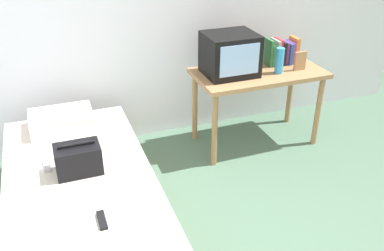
# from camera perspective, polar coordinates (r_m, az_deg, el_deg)

# --- Properties ---
(bed) EXTENTS (1.00, 2.00, 0.45)m
(bed) POSITION_cam_1_polar(r_m,az_deg,el_deg) (3.07, -14.54, -10.17)
(bed) COLOR #9E754C
(bed) RESTS_ON ground
(desk) EXTENTS (1.16, 0.60, 0.72)m
(desk) POSITION_cam_1_polar(r_m,az_deg,el_deg) (3.87, 8.93, 6.04)
(desk) COLOR #9E754C
(desk) RESTS_ON ground
(tv) EXTENTS (0.44, 0.39, 0.36)m
(tv) POSITION_cam_1_polar(r_m,az_deg,el_deg) (3.68, 5.16, 9.58)
(tv) COLOR black
(tv) RESTS_ON desk
(water_bottle) EXTENTS (0.07, 0.07, 0.23)m
(water_bottle) POSITION_cam_1_polar(r_m,az_deg,el_deg) (3.79, 11.76, 8.59)
(water_bottle) COLOR #3399DB
(water_bottle) RESTS_ON desk
(book_row) EXTENTS (0.29, 0.17, 0.25)m
(book_row) POSITION_cam_1_polar(r_m,az_deg,el_deg) (4.02, 12.03, 9.69)
(book_row) COLOR #337F47
(book_row) RESTS_ON desk
(picture_frame) EXTENTS (0.11, 0.02, 0.17)m
(picture_frame) POSITION_cam_1_polar(r_m,az_deg,el_deg) (3.91, 14.42, 8.47)
(picture_frame) COLOR #9E754C
(picture_frame) RESTS_ON desk
(pillow) EXTENTS (0.49, 0.35, 0.13)m
(pillow) POSITION_cam_1_polar(r_m,az_deg,el_deg) (3.54, -17.23, 0.66)
(pillow) COLOR silver
(pillow) RESTS_ON bed
(handbag) EXTENTS (0.30, 0.20, 0.22)m
(handbag) POSITION_cam_1_polar(r_m,az_deg,el_deg) (2.93, -15.14, -4.40)
(handbag) COLOR black
(handbag) RESTS_ON bed
(magazine) EXTENTS (0.21, 0.29, 0.01)m
(magazine) POSITION_cam_1_polar(r_m,az_deg,el_deg) (2.70, -17.51, -10.45)
(magazine) COLOR white
(magazine) RESTS_ON bed
(remote_dark) EXTENTS (0.04, 0.16, 0.02)m
(remote_dark) POSITION_cam_1_polar(r_m,az_deg,el_deg) (2.53, -12.09, -12.42)
(remote_dark) COLOR black
(remote_dark) RESTS_ON bed
(remote_silver) EXTENTS (0.04, 0.14, 0.02)m
(remote_silver) POSITION_cam_1_polar(r_m,az_deg,el_deg) (3.09, -19.02, -5.11)
(remote_silver) COLOR #B7B7BC
(remote_silver) RESTS_ON bed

